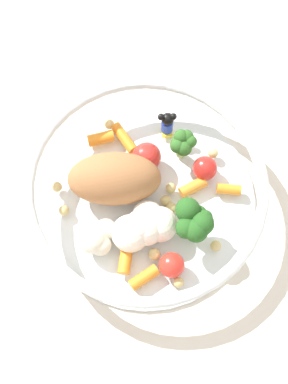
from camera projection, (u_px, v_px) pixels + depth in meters
ground_plane at (145, 208)px, 0.60m from camera, size 2.40×2.40×0.00m
food_container at (142, 196)px, 0.57m from camera, size 0.24×0.24×0.06m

